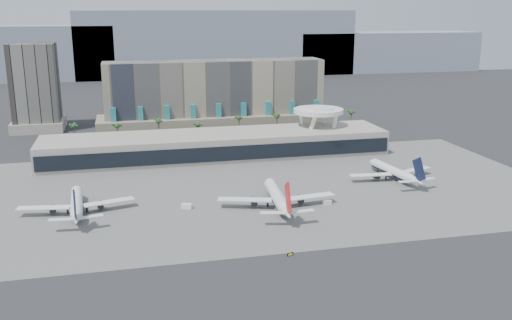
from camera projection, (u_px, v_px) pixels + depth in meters
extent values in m
plane|color=#232326|center=(274.00, 241.00, 181.35)|extent=(900.00, 900.00, 0.00)
cube|color=#5B5B59|center=(239.00, 190.00, 233.09)|extent=(260.00, 130.00, 0.06)
cube|color=gray|center=(217.00, 43.00, 627.78)|extent=(300.00, 60.00, 70.00)
cube|color=gray|center=(383.00, 52.00, 675.21)|extent=(220.00, 60.00, 45.00)
cube|color=gray|center=(215.00, 96.00, 342.80)|extent=(130.00, 22.00, 42.00)
cube|color=gray|center=(216.00, 122.00, 345.03)|extent=(140.00, 30.00, 10.00)
cube|color=teal|center=(114.00, 123.00, 321.33)|extent=(3.00, 2.00, 18.00)
cube|color=teal|center=(141.00, 122.00, 324.65)|extent=(3.00, 2.00, 18.00)
cube|color=teal|center=(167.00, 121.00, 327.96)|extent=(3.00, 2.00, 18.00)
cube|color=teal|center=(193.00, 120.00, 331.28)|extent=(3.00, 2.00, 18.00)
cube|color=teal|center=(219.00, 119.00, 334.60)|extent=(3.00, 2.00, 18.00)
cube|color=teal|center=(244.00, 118.00, 337.91)|extent=(3.00, 2.00, 18.00)
cube|color=teal|center=(268.00, 117.00, 341.23)|extent=(3.00, 2.00, 18.00)
cube|color=teal|center=(292.00, 116.00, 344.55)|extent=(3.00, 2.00, 18.00)
cube|color=teal|center=(316.00, 115.00, 347.86)|extent=(3.00, 2.00, 18.00)
cube|color=black|center=(35.00, 87.00, 341.82)|extent=(26.00, 26.00, 52.00)
cube|color=#AEA799|center=(39.00, 125.00, 347.73)|extent=(30.00, 30.00, 6.00)
cube|color=#AEA799|center=(217.00, 145.00, 283.30)|extent=(170.00, 32.00, 12.00)
cube|color=black|center=(223.00, 154.00, 268.18)|extent=(168.00, 0.60, 7.00)
cube|color=black|center=(217.00, 131.00, 281.43)|extent=(170.00, 12.00, 2.50)
cylinder|color=white|center=(325.00, 125.00, 307.21)|extent=(6.98, 6.99, 21.89)
cylinder|color=white|center=(303.00, 126.00, 304.40)|extent=(6.98, 6.99, 21.89)
cylinder|color=white|center=(310.00, 131.00, 292.42)|extent=(6.98, 6.99, 21.89)
cylinder|color=white|center=(334.00, 130.00, 295.24)|extent=(6.98, 6.99, 21.89)
cylinder|color=white|center=(318.00, 111.00, 297.50)|extent=(26.00, 26.00, 2.20)
cylinder|color=white|center=(319.00, 108.00, 297.17)|extent=(16.00, 16.00, 1.20)
cylinder|color=brown|center=(75.00, 137.00, 300.75)|extent=(0.70, 0.70, 12.00)
sphere|color=#274C1E|center=(74.00, 127.00, 299.28)|extent=(2.80, 2.80, 2.80)
cylinder|color=brown|center=(118.00, 135.00, 305.61)|extent=(0.70, 0.70, 12.00)
sphere|color=#274C1E|center=(117.00, 125.00, 304.15)|extent=(2.80, 2.80, 2.80)
cylinder|color=brown|center=(159.00, 133.00, 310.47)|extent=(0.70, 0.70, 12.00)
sphere|color=#274C1E|center=(159.00, 123.00, 309.01)|extent=(2.80, 2.80, 2.80)
cylinder|color=brown|center=(198.00, 131.00, 315.12)|extent=(0.70, 0.70, 12.00)
sphere|color=#274C1E|center=(197.00, 121.00, 313.65)|extent=(2.80, 2.80, 2.80)
cylinder|color=brown|center=(238.00, 129.00, 320.20)|extent=(0.70, 0.70, 12.00)
sphere|color=#274C1E|center=(238.00, 119.00, 318.74)|extent=(2.80, 2.80, 2.80)
cylinder|color=brown|center=(276.00, 128.00, 325.07)|extent=(0.70, 0.70, 12.00)
sphere|color=#274C1E|center=(276.00, 118.00, 323.60)|extent=(2.80, 2.80, 2.80)
cylinder|color=brown|center=(313.00, 126.00, 329.93)|extent=(0.70, 0.70, 12.00)
sphere|color=#274C1E|center=(313.00, 116.00, 328.47)|extent=(2.80, 2.80, 2.80)
cylinder|color=brown|center=(350.00, 124.00, 335.02)|extent=(0.70, 0.70, 12.00)
sphere|color=#274C1E|center=(350.00, 114.00, 333.55)|extent=(2.80, 2.80, 2.80)
cylinder|color=white|center=(77.00, 202.00, 206.64)|extent=(5.73, 28.23, 4.11)
cylinder|color=black|center=(77.00, 203.00, 206.68)|extent=(5.61, 27.66, 4.03)
cone|color=white|center=(77.00, 189.00, 221.54)|extent=(4.37, 4.86, 4.11)
cone|color=white|center=(76.00, 218.00, 189.77)|extent=(4.64, 9.47, 4.11)
cube|color=white|center=(44.00, 208.00, 202.74)|extent=(18.91, 6.86, 0.36)
cube|color=white|center=(109.00, 202.00, 208.96)|extent=(18.93, 8.85, 0.36)
cylinder|color=black|center=(53.00, 209.00, 204.33)|extent=(2.50, 4.24, 2.26)
cylinder|color=black|center=(100.00, 205.00, 208.85)|extent=(2.50, 4.24, 2.26)
cube|color=black|center=(75.00, 205.00, 186.97)|extent=(1.05, 9.35, 10.82)
cube|color=white|center=(61.00, 219.00, 187.41)|extent=(8.38, 2.92, 0.26)
cube|color=white|center=(90.00, 217.00, 189.96)|extent=(8.51, 3.83, 0.26)
cylinder|color=black|center=(77.00, 200.00, 217.51)|extent=(0.51, 0.51, 1.64)
cylinder|color=black|center=(68.00, 211.00, 205.53)|extent=(0.72, 0.72, 1.64)
cylinder|color=black|center=(87.00, 210.00, 207.34)|extent=(0.72, 0.72, 1.64)
cylinder|color=white|center=(277.00, 195.00, 213.29)|extent=(6.94, 30.39, 4.42)
cylinder|color=black|center=(277.00, 196.00, 213.33)|extent=(6.80, 29.78, 4.33)
cone|color=white|center=(269.00, 182.00, 229.80)|extent=(4.82, 5.32, 4.42)
cone|color=white|center=(287.00, 212.00, 194.58)|extent=(5.24, 10.28, 4.42)
cube|color=white|center=(245.00, 200.00, 210.69)|extent=(20.31, 9.99, 0.39)
cube|color=white|center=(309.00, 197.00, 214.11)|extent=(20.27, 6.86, 0.39)
cylinder|color=black|center=(253.00, 201.00, 211.97)|extent=(2.79, 4.61, 2.43)
cylinder|color=black|center=(300.00, 199.00, 214.46)|extent=(2.79, 4.61, 2.43)
cube|color=red|center=(288.00, 198.00, 191.52)|extent=(1.40, 10.04, 11.63)
cube|color=white|center=(273.00, 213.00, 192.68)|extent=(9.15, 4.33, 0.28)
cube|color=white|center=(302.00, 211.00, 194.08)|extent=(8.96, 2.91, 0.28)
cylinder|color=black|center=(271.00, 194.00, 225.32)|extent=(0.55, 0.55, 1.77)
cylinder|color=black|center=(268.00, 205.00, 212.53)|extent=(0.77, 0.77, 1.77)
cylinder|color=black|center=(286.00, 204.00, 213.52)|extent=(0.77, 0.77, 1.77)
cylinder|color=white|center=(391.00, 170.00, 247.65)|extent=(7.44, 27.45, 3.98)
cylinder|color=black|center=(391.00, 171.00, 247.68)|extent=(7.29, 26.90, 3.90)
cone|color=white|center=(372.00, 162.00, 261.73)|extent=(4.53, 4.95, 3.98)
cone|color=white|center=(416.00, 181.00, 231.68)|extent=(5.10, 9.40, 3.98)
cube|color=white|center=(371.00, 175.00, 243.18)|extent=(18.19, 5.42, 0.35)
cube|color=white|center=(414.00, 170.00, 250.62)|extent=(18.23, 9.70, 0.35)
cylinder|color=black|center=(376.00, 176.00, 244.90)|extent=(2.68, 4.23, 2.19)
cylinder|color=black|center=(407.00, 172.00, 250.31)|extent=(2.68, 4.23, 2.19)
cube|color=black|center=(419.00, 170.00, 229.00)|extent=(1.65, 9.03, 10.48)
cube|color=white|center=(408.00, 181.00, 229.13)|extent=(7.99, 2.28, 0.25)
cube|color=white|center=(427.00, 179.00, 232.17)|extent=(8.26, 4.22, 0.25)
cylinder|color=black|center=(378.00, 170.00, 257.95)|extent=(0.50, 0.50, 1.59)
cylinder|color=black|center=(386.00, 178.00, 246.38)|extent=(0.70, 0.70, 1.59)
cylinder|color=black|center=(398.00, 176.00, 248.55)|extent=(0.70, 0.70, 1.59)
cube|color=white|center=(187.00, 206.00, 210.72)|extent=(4.27, 3.30, 1.88)
cube|color=silver|center=(327.00, 203.00, 215.10)|extent=(3.27, 2.03, 1.62)
cube|color=black|center=(290.00, 254.00, 170.63)|extent=(2.05, 0.98, 0.95)
cube|color=yellow|center=(290.00, 254.00, 170.47)|extent=(1.44, 0.56, 0.57)
cylinder|color=black|center=(288.00, 255.00, 170.51)|extent=(0.11, 0.11, 0.57)
cylinder|color=black|center=(293.00, 255.00, 170.85)|extent=(0.11, 0.11, 0.57)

